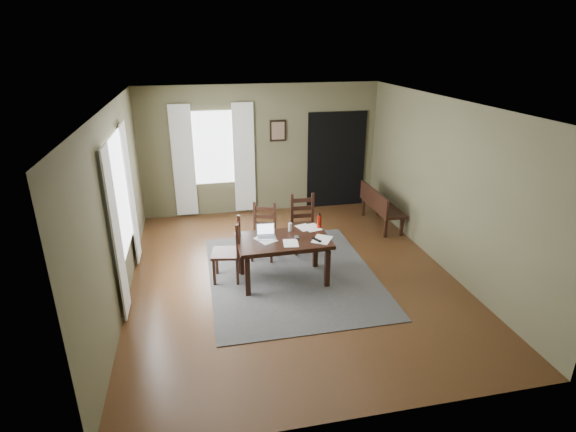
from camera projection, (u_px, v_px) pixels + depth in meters
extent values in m
cube|color=#492C16|center=(292.00, 275.00, 7.22)|extent=(5.00, 6.00, 0.01)
cube|color=brown|center=(262.00, 150.00, 9.45)|extent=(5.00, 0.02, 2.70)
cube|color=brown|center=(365.00, 303.00, 3.99)|extent=(5.00, 0.02, 2.70)
cube|color=brown|center=(117.00, 207.00, 6.24)|extent=(0.02, 6.00, 2.70)
cube|color=brown|center=(444.00, 185.00, 7.20)|extent=(0.02, 6.00, 2.70)
cube|color=white|center=(292.00, 103.00, 6.22)|extent=(5.00, 6.00, 0.02)
cube|color=#404040|center=(292.00, 274.00, 7.21)|extent=(2.60, 3.20, 0.01)
cube|color=black|center=(283.00, 241.00, 6.80)|extent=(1.41, 0.86, 0.06)
cube|color=black|center=(283.00, 244.00, 6.82)|extent=(1.26, 0.70, 0.05)
cube|color=black|center=(248.00, 277.00, 6.52)|extent=(0.08, 0.08, 0.60)
cube|color=black|center=(242.00, 257.00, 7.11)|extent=(0.08, 0.08, 0.60)
cube|color=black|center=(327.00, 268.00, 6.77)|extent=(0.08, 0.08, 0.60)
cube|color=black|center=(315.00, 250.00, 7.36)|extent=(0.08, 0.08, 0.60)
cube|color=black|center=(226.00, 253.00, 6.91)|extent=(0.51, 0.51, 0.04)
cube|color=black|center=(217.00, 262.00, 7.15)|extent=(0.05, 0.05, 0.43)
cube|color=black|center=(239.00, 261.00, 7.16)|extent=(0.05, 0.05, 0.43)
cube|color=black|center=(214.00, 272.00, 6.82)|extent=(0.05, 0.05, 0.43)
cube|color=black|center=(238.00, 272.00, 6.84)|extent=(0.05, 0.05, 0.43)
cube|color=black|center=(239.00, 231.00, 6.98)|extent=(0.05, 0.05, 0.54)
cube|color=black|center=(237.00, 242.00, 6.64)|extent=(0.05, 0.05, 0.54)
cube|color=black|center=(239.00, 245.00, 6.86)|extent=(0.08, 0.32, 0.07)
cube|color=black|center=(238.00, 236.00, 6.81)|extent=(0.08, 0.32, 0.07)
cube|color=black|center=(238.00, 228.00, 6.76)|extent=(0.08, 0.32, 0.07)
cube|color=black|center=(263.00, 235.00, 7.61)|extent=(0.52, 0.52, 0.04)
cube|color=black|center=(252.00, 250.00, 7.56)|extent=(0.05, 0.05, 0.40)
cube|color=black|center=(256.00, 242.00, 7.86)|extent=(0.05, 0.05, 0.40)
cube|color=black|center=(271.00, 252.00, 7.52)|extent=(0.05, 0.05, 0.40)
cube|color=black|center=(274.00, 243.00, 7.82)|extent=(0.05, 0.05, 0.40)
cube|color=black|center=(255.00, 216.00, 7.70)|extent=(0.06, 0.06, 0.51)
cube|color=black|center=(275.00, 217.00, 7.66)|extent=(0.06, 0.06, 0.51)
cube|color=black|center=(265.00, 224.00, 7.73)|extent=(0.30, 0.12, 0.07)
cube|color=black|center=(265.00, 217.00, 7.68)|extent=(0.30, 0.12, 0.07)
cube|color=black|center=(265.00, 209.00, 7.63)|extent=(0.30, 0.12, 0.07)
cube|color=black|center=(304.00, 227.00, 7.87)|extent=(0.46, 0.46, 0.04)
cube|color=black|center=(296.00, 244.00, 7.76)|extent=(0.04, 0.04, 0.43)
cube|color=black|center=(293.00, 236.00, 8.09)|extent=(0.04, 0.04, 0.43)
cube|color=black|center=(316.00, 243.00, 7.82)|extent=(0.04, 0.04, 0.43)
cube|color=black|center=(312.00, 234.00, 8.14)|extent=(0.04, 0.04, 0.43)
cube|color=black|center=(292.00, 209.00, 7.92)|extent=(0.05, 0.05, 0.54)
cube|color=black|center=(313.00, 207.00, 7.97)|extent=(0.05, 0.05, 0.54)
cube|color=black|center=(302.00, 216.00, 8.00)|extent=(0.32, 0.04, 0.07)
cube|color=black|center=(302.00, 208.00, 7.95)|extent=(0.32, 0.04, 0.07)
cube|color=black|center=(302.00, 200.00, 7.89)|extent=(0.32, 0.04, 0.07)
cube|color=black|center=(382.00, 206.00, 8.99)|extent=(0.44, 1.36, 0.06)
cube|color=black|center=(402.00, 227.00, 8.58)|extent=(0.06, 0.06, 0.38)
cube|color=black|center=(385.00, 228.00, 8.51)|extent=(0.06, 0.06, 0.38)
cube|color=black|center=(378.00, 206.00, 9.63)|extent=(0.06, 0.06, 0.38)
cube|color=black|center=(363.00, 207.00, 9.57)|extent=(0.06, 0.06, 0.38)
cube|color=black|center=(374.00, 198.00, 8.88)|extent=(0.05, 1.36, 0.33)
cube|color=#B7B7BC|center=(266.00, 237.00, 6.83)|extent=(0.30, 0.22, 0.01)
cube|color=#B7B7BC|center=(265.00, 229.00, 6.89)|extent=(0.29, 0.07, 0.19)
cube|color=silver|center=(265.00, 229.00, 6.88)|extent=(0.26, 0.05, 0.16)
cube|color=#3F3F42|center=(266.00, 237.00, 6.82)|extent=(0.25, 0.13, 0.00)
cube|color=#3F3F42|center=(297.00, 237.00, 6.81)|extent=(0.06, 0.10, 0.03)
cube|color=black|center=(317.00, 240.00, 6.74)|extent=(0.12, 0.18, 0.02)
cylinder|color=silver|center=(290.00, 227.00, 7.05)|extent=(0.06, 0.06, 0.13)
cylinder|color=#B21B0D|center=(319.00, 221.00, 7.16)|extent=(0.09, 0.09, 0.21)
cylinder|color=black|center=(319.00, 214.00, 7.12)|extent=(0.06, 0.06, 0.03)
cube|color=white|center=(266.00, 239.00, 6.77)|extent=(0.36, 0.39, 0.00)
cube|color=white|center=(322.00, 239.00, 6.78)|extent=(0.39, 0.41, 0.00)
cube|color=white|center=(304.00, 227.00, 7.20)|extent=(0.28, 0.33, 0.00)
cube|color=white|center=(312.00, 228.00, 7.20)|extent=(0.30, 0.35, 0.00)
cube|color=white|center=(291.00, 243.00, 6.65)|extent=(0.25, 0.31, 0.00)
cube|color=white|center=(120.00, 196.00, 6.39)|extent=(0.01, 1.30, 1.70)
cube|color=white|center=(213.00, 148.00, 9.19)|extent=(1.00, 0.01, 1.50)
cube|color=silver|center=(117.00, 235.00, 5.74)|extent=(0.03, 0.48, 2.30)
cube|color=silver|center=(131.00, 194.00, 7.23)|extent=(0.03, 0.48, 2.30)
cube|color=silver|center=(183.00, 162.00, 9.14)|extent=(0.44, 0.03, 2.30)
cube|color=silver|center=(244.00, 159.00, 9.37)|extent=(0.44, 0.03, 2.30)
cube|color=black|center=(278.00, 131.00, 9.34)|extent=(0.34, 0.03, 0.44)
cube|color=brown|center=(278.00, 131.00, 9.33)|extent=(0.27, 0.01, 0.36)
cube|color=black|center=(336.00, 160.00, 9.85)|extent=(1.30, 0.03, 2.10)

